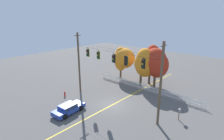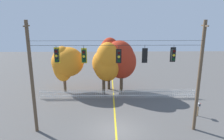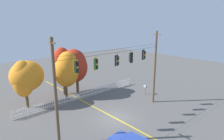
% 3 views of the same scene
% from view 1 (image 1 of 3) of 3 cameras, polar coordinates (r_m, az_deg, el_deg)
% --- Properties ---
extents(ground, '(80.00, 80.00, 0.00)m').
position_cam_1_polar(ground, '(25.08, 0.07, -10.79)').
color(ground, '#565451').
extents(lane_centerline_stripe, '(0.16, 36.00, 0.01)m').
position_cam_1_polar(lane_centerline_stripe, '(25.08, 0.07, -10.78)').
color(lane_centerline_stripe, gold).
rests_on(lane_centerline_stripe, ground).
extents(signal_support_span, '(13.69, 1.10, 9.20)m').
position_cam_1_polar(signal_support_span, '(23.27, 0.07, -0.51)').
color(signal_support_span, brown).
rests_on(signal_support_span, ground).
extents(traffic_signal_eastbound_side, '(0.43, 0.38, 1.40)m').
position_cam_1_polar(traffic_signal_eastbound_side, '(26.04, -7.55, 5.35)').
color(traffic_signal_eastbound_side, black).
extents(traffic_signal_westbound_side, '(0.43, 0.38, 1.43)m').
position_cam_1_polar(traffic_signal_westbound_side, '(24.51, -4.31, 4.62)').
color(traffic_signal_westbound_side, black).
extents(traffic_signal_northbound_secondary, '(0.43, 0.38, 1.43)m').
position_cam_1_polar(traffic_signal_northbound_secondary, '(22.69, 0.46, 3.55)').
color(traffic_signal_northbound_secondary, black).
extents(traffic_signal_southbound_primary, '(0.43, 0.38, 1.36)m').
position_cam_1_polar(traffic_signal_southbound_primary, '(21.42, 4.46, 2.94)').
color(traffic_signal_southbound_primary, black).
extents(traffic_signal_northbound_primary, '(0.43, 0.38, 1.35)m').
position_cam_1_polar(traffic_signal_northbound_primary, '(20.18, 9.61, 1.93)').
color(traffic_signal_northbound_primary, black).
extents(white_picket_fence, '(18.32, 0.06, 1.10)m').
position_cam_1_polar(white_picket_fence, '(29.78, 9.90, -5.24)').
color(white_picket_fence, white).
rests_on(white_picket_fence, ground).
extents(autumn_maple_near_fence, '(4.04, 3.74, 5.90)m').
position_cam_1_polar(autumn_maple_near_fence, '(34.29, 3.43, 3.61)').
color(autumn_maple_near_fence, brown).
rests_on(autumn_maple_near_fence, ground).
extents(autumn_maple_mid, '(3.47, 3.31, 6.45)m').
position_cam_1_polar(autumn_maple_mid, '(30.87, 9.98, 2.20)').
color(autumn_maple_mid, brown).
rests_on(autumn_maple_mid, ground).
extents(autumn_oak_far_east, '(3.71, 3.52, 6.79)m').
position_cam_1_polar(autumn_oak_far_east, '(31.73, 12.29, 2.21)').
color(autumn_oak_far_east, '#473828').
rests_on(autumn_oak_far_east, ground).
extents(autumn_maple_far_west, '(4.07, 3.42, 6.55)m').
position_cam_1_polar(autumn_maple_far_west, '(30.64, 13.55, 2.09)').
color(autumn_maple_far_west, brown).
rests_on(autumn_maple_far_west, ground).
extents(parked_car, '(2.13, 4.27, 1.15)m').
position_cam_1_polar(parked_car, '(23.65, -13.35, -11.46)').
color(parked_car, '#28429E').
rests_on(parked_car, ground).
extents(fire_hydrant, '(0.38, 0.22, 0.76)m').
position_cam_1_polar(fire_hydrant, '(28.24, -14.44, -7.20)').
color(fire_hydrant, red).
rests_on(fire_hydrant, ground).
extents(roadside_mailbox, '(0.25, 0.44, 1.38)m').
position_cam_1_polar(roadside_mailbox, '(22.74, 20.15, -11.81)').
color(roadside_mailbox, brown).
rests_on(roadside_mailbox, ground).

